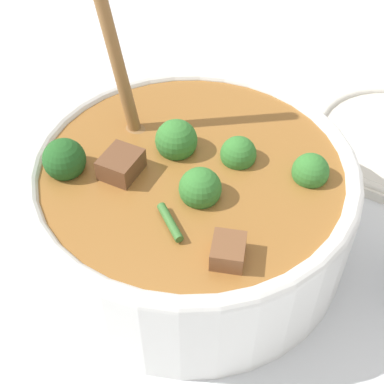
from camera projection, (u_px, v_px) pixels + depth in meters
ground_plane at (192, 240)px, 0.54m from camera, size 4.00×4.00×0.00m
stew_bowl at (192, 198)px, 0.50m from camera, size 0.30×0.30×0.29m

